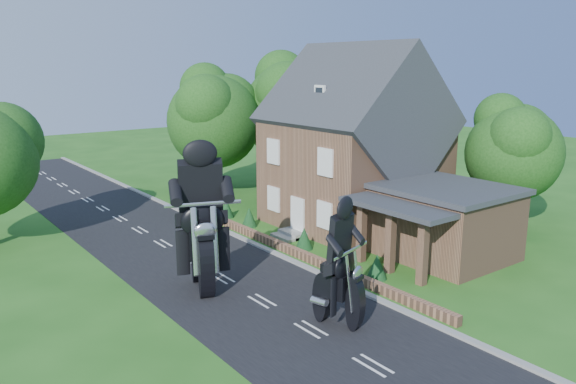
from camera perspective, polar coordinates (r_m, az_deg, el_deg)
ground at (r=22.26m, az=-2.67°, el=-11.04°), size 120.00×120.00×0.00m
road at (r=22.26m, az=-2.67°, el=-11.02°), size 7.00×80.00×0.02m
kerb at (r=24.32m, az=4.53°, el=-8.79°), size 0.30×80.00×0.12m
garden_wall at (r=28.32m, az=-1.21°, el=-5.28°), size 0.30×22.00×0.40m
house at (r=32.01m, az=6.74°, el=4.37°), size 9.54×8.64×10.24m
annex at (r=27.63m, az=15.43°, el=-2.83°), size 7.05×5.94×3.44m
tree_annex_side at (r=33.49m, az=22.17°, el=4.49°), size 5.64×5.20×7.48m
tree_house_right at (r=38.10m, az=10.80°, el=6.86°), size 6.51×6.00×8.40m
tree_behind_house at (r=41.86m, az=0.81°, el=9.02°), size 7.81×7.20×10.08m
tree_behind_left at (r=39.35m, az=-7.10°, el=7.96°), size 6.94×6.40×9.16m
shrub_a at (r=24.55m, az=9.02°, el=-7.48°), size 0.90×0.90×1.10m
shrub_b at (r=26.23m, az=5.08°, el=-6.02°), size 0.90×0.90×1.10m
shrub_c at (r=28.04m, az=1.65°, el=-4.72°), size 0.90×0.90×1.10m
shrub_d at (r=31.93m, az=-3.97°, el=-2.55°), size 0.90×0.90×1.10m
shrub_e at (r=33.98m, az=-6.27°, el=-1.65°), size 0.90×0.90×1.10m
shrub_f at (r=36.10m, az=-8.31°, el=-0.85°), size 0.90×0.90×1.10m
motorcycle_lead at (r=20.18m, az=5.17°, el=-11.51°), size 0.83×1.56×1.41m
motorcycle_follow at (r=23.21m, az=-8.60°, el=-7.68°), size 1.16×2.05×1.86m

